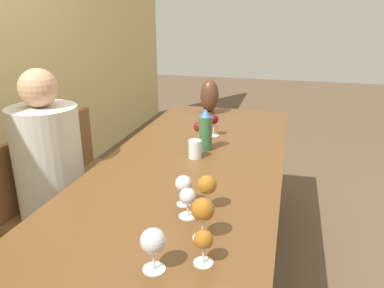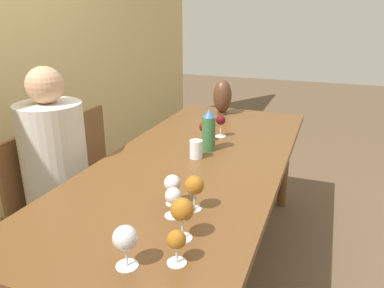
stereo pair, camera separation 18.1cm
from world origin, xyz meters
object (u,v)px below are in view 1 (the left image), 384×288
Objects in this scene: wine_glass_1 at (204,241)px; wine_glass_3 at (207,185)px; vase at (209,96)px; wine_glass_4 at (188,197)px; chair_near at (45,208)px; wine_glass_6 at (214,121)px; wine_glass_7 at (199,127)px; chair_far at (95,169)px; water_tumbler at (195,149)px; wine_glass_0 at (203,210)px; wine_glass_5 at (184,184)px; water_bottle at (205,130)px; wine_glass_2 at (153,242)px; person_near at (53,178)px.

wine_glass_1 is 0.34m from wine_glass_3.
wine_glass_4 is (-1.53, -0.25, -0.06)m from vase.
chair_near is (0.26, 0.98, -0.38)m from wine_glass_3.
wine_glass_3 is 0.10m from wine_glass_4.
vase reaches higher than wine_glass_6.
wine_glass_1 is at bearing -165.37° from wine_glass_7.
water_tumbler is at bearing -110.36° from chair_far.
vase reaches higher than wine_glass_7.
wine_glass_1 is 0.85× the size of wine_glass_6.
wine_glass_3 reaches higher than water_tumbler.
wine_glass_0 is 1.20× the size of wine_glass_5.
water_bottle is at bearing -169.23° from vase.
wine_glass_6 is at bearing 3.96° from wine_glass_2.
wine_glass_6 is 0.15m from wine_glass_7.
person_near reaches higher than chair_near.
wine_glass_1 is 0.14× the size of chair_far.
wine_glass_4 is 1.00m from wine_glass_6.
wine_glass_0 reaches higher than wine_glass_1.
wine_glass_0 is 1.06m from person_near.
wine_glass_6 is (1.26, 0.23, 0.02)m from wine_glass_1.
wine_glass_3 is (-0.53, -0.18, 0.06)m from water_tumbler.
chair_near is (0.67, 0.90, -0.38)m from wine_glass_2.
vase is at bearing 7.25° from wine_glass_2.
water_tumbler is at bearing 11.70° from wine_glass_4.
vase is 1.70m from wine_glass_0.
water_bottle is 1.99× the size of wine_glass_4.
person_near is at bearing -90.00° from chair_near.
wine_glass_2 is at bearing -143.69° from chair_far.
wine_glass_2 is 1.21m from wine_glass_7.
wine_glass_3 is at bearing 8.72° from wine_glass_0.
wine_glass_2 is (-0.20, 0.11, -0.01)m from wine_glass_0.
chair_far is (1.03, 1.01, -0.39)m from wine_glass_0.
person_near reaches higher than wine_glass_7.
vase is 1.01m from chair_far.
wine_glass_2 is at bearing 169.71° from wine_glass_3.
water_bottle is at bearing 5.32° from wine_glass_5.
water_bottle is 2.40× the size of water_tumbler.
wine_glass_4 is at bearing 34.63° from wine_glass_0.
wine_glass_5 is (-1.44, -0.21, -0.05)m from vase.
wine_glass_1 is 0.80× the size of wine_glass_3.
wine_glass_3 is 1.22× the size of wine_glass_4.
wine_glass_0 is at bearing -163.69° from water_tumbler.
chair_far is at bearing 0.00° from chair_near.
water_bottle is 1.03m from wine_glass_1.
wine_glass_6 reaches higher than wine_glass_4.
wine_glass_2 is (-1.07, -0.09, -0.02)m from water_bottle.
wine_glass_3 is (0.34, 0.07, 0.02)m from wine_glass_1.
chair_far is (0.90, 0.92, -0.36)m from wine_glass_4.
person_near reaches higher than vase.
vase is at bearing 9.36° from wine_glass_4.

